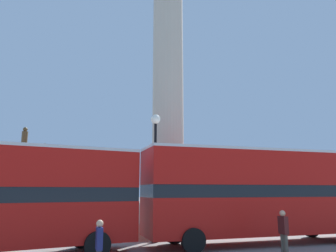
{
  "coord_description": "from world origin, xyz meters",
  "views": [
    {
      "loc": [
        -7.89,
        -19.52,
        2.49
      ],
      "look_at": [
        0.0,
        0.0,
        6.65
      ],
      "focal_mm": 35.0,
      "sensor_mm": 36.0,
      "label": 1
    }
  ],
  "objects": [
    {
      "name": "monument_column",
      "position": [
        0.0,
        0.0,
        6.24
      ],
      "size": [
        6.37,
        6.37,
        19.15
      ],
      "color": "#BCB29E",
      "rests_on": "ground_plane"
    },
    {
      "name": "pedestrian_by_plinth",
      "position": [
        1.16,
        -9.01,
        0.98
      ],
      "size": [
        0.25,
        0.48,
        1.74
      ],
      "rotation": [
        0.0,
        0.0,
        4.56
      ],
      "color": "#4C473D",
      "rests_on": "ground_plane"
    },
    {
      "name": "ground_plane",
      "position": [
        0.0,
        0.0,
        0.0
      ],
      "size": [
        200.0,
        200.0,
        0.0
      ],
      "primitive_type": "plane",
      "color": "gray"
    },
    {
      "name": "bus_c",
      "position": [
        2.3,
        -6.11,
        2.45
      ],
      "size": [
        11.43,
        3.6,
        4.43
      ],
      "rotation": [
        0.0,
        0.0,
        -0.09
      ],
      "color": "#B7140F",
      "rests_on": "ground_plane"
    },
    {
      "name": "street_lamp",
      "position": [
        -2.22,
        -3.76,
        4.01
      ],
      "size": [
        0.5,
        0.5,
        6.4
      ],
      "color": "black",
      "rests_on": "ground_plane"
    },
    {
      "name": "equestrian_statue",
      "position": [
        -8.63,
        2.54,
        1.81
      ],
      "size": [
        4.53,
        3.9,
        6.4
      ],
      "rotation": [
        0.0,
        0.0,
        0.36
      ],
      "color": "#BCB29E",
      "rests_on": "ground_plane"
    },
    {
      "name": "pedestrian_near_lamp",
      "position": [
        -5.99,
        -9.45,
        0.9
      ],
      "size": [
        0.22,
        0.44,
        1.64
      ],
      "rotation": [
        0.0,
        0.0,
        4.63
      ],
      "color": "#28282D",
      "rests_on": "ground_plane"
    }
  ]
}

